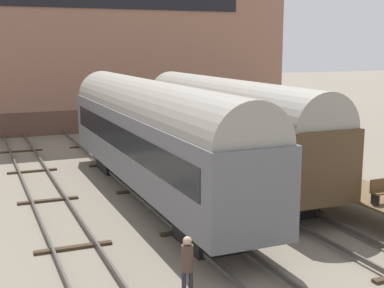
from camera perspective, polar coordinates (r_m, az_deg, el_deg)
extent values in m
plane|color=slate|center=(17.34, 4.15, -12.41)|extent=(200.00, 200.00, 0.00)
cube|color=#4C4742|center=(15.81, -13.14, -14.32)|extent=(0.08, 60.00, 0.16)
cube|color=#4C4742|center=(16.07, -7.95, -13.71)|extent=(0.08, 60.00, 0.16)
cube|color=#3D2D1E|center=(18.69, -12.52, -10.74)|extent=(2.60, 0.24, 0.10)
cube|color=#3D2D1E|center=(24.33, -15.10, -5.84)|extent=(2.60, 0.24, 0.10)
cube|color=#3D2D1E|center=(30.11, -16.67, -2.79)|extent=(2.60, 0.24, 0.10)
cube|color=#3D2D1E|center=(35.96, -17.73, -0.73)|extent=(2.60, 0.24, 0.10)
cube|color=#3D2D1E|center=(41.85, -18.49, 0.75)|extent=(2.60, 0.24, 0.10)
cube|color=#4C4742|center=(16.98, 1.94, -12.24)|extent=(0.08, 60.00, 0.16)
cube|color=#4C4742|center=(17.58, 6.28, -11.48)|extent=(0.08, 60.00, 0.16)
cube|color=#3D2D1E|center=(19.86, 0.18, -9.20)|extent=(2.60, 0.24, 0.10)
cube|color=#3D2D1E|center=(25.23, -5.16, -4.92)|extent=(2.60, 0.24, 0.10)
cube|color=#3D2D1E|center=(30.84, -8.55, -2.15)|extent=(2.60, 0.24, 0.10)
cube|color=#3D2D1E|center=(36.58, -10.88, -0.23)|extent=(2.60, 0.24, 0.10)
cube|color=#3D2D1E|center=(42.38, -12.58, 1.16)|extent=(2.60, 0.24, 0.10)
cube|color=#4C4742|center=(19.11, 14.17, -9.92)|extent=(0.08, 60.00, 0.16)
cube|color=#4C4742|center=(19.97, 17.51, -9.19)|extent=(0.08, 60.00, 0.16)
cube|color=#3D2D1E|center=(21.85, 10.93, -7.53)|extent=(2.60, 0.24, 0.10)
cube|color=#3D2D1E|center=(26.83, 3.82, -3.97)|extent=(2.60, 0.24, 0.10)
cube|color=#3D2D1E|center=(32.16, -0.96, -1.51)|extent=(2.60, 0.24, 0.10)
cube|color=#3D2D1E|center=(37.70, -4.35, 0.24)|extent=(2.60, 0.24, 0.10)
cube|color=#3D2D1E|center=(43.35, -6.87, 1.54)|extent=(2.60, 0.24, 0.10)
cube|color=black|center=(29.58, -7.98, -1.79)|extent=(1.80, 2.40, 1.00)
cube|color=black|center=(18.55, 1.82, -9.17)|extent=(1.80, 2.40, 1.00)
cube|color=slate|center=(23.50, -4.30, -0.04)|extent=(2.85, 18.63, 2.91)
cube|color=black|center=(23.44, -4.31, 0.79)|extent=(2.89, 17.14, 1.05)
cylinder|color=gray|center=(23.28, -4.35, 3.48)|extent=(2.71, 18.26, 2.71)
cube|color=black|center=(31.48, -0.52, -0.94)|extent=(1.80, 2.40, 1.00)
cube|color=black|center=(22.33, 9.87, -5.89)|extent=(1.80, 2.40, 1.00)
cube|color=#4C3823|center=(26.40, 3.83, 0.98)|extent=(2.90, 16.26, 2.77)
cube|color=black|center=(26.35, 3.84, 1.69)|extent=(2.94, 14.96, 1.00)
cylinder|color=gray|center=(26.21, 3.87, 3.97)|extent=(2.75, 15.94, 2.75)
cylinder|color=brown|center=(23.97, 11.48, -4.87)|extent=(0.20, 0.20, 0.95)
cylinder|color=brown|center=(25.21, 15.52, -4.29)|extent=(0.20, 0.20, 0.95)
cube|color=black|center=(20.49, 18.95, -5.63)|extent=(0.06, 0.40, 0.40)
cylinder|color=#282833|center=(14.65, -0.87, -15.01)|extent=(0.12, 0.12, 0.87)
cylinder|color=#282833|center=(14.71, -0.12, -14.88)|extent=(0.12, 0.12, 0.87)
cylinder|color=#4C382D|center=(14.36, -0.50, -12.07)|extent=(0.32, 0.32, 0.72)
sphere|color=tan|center=(14.18, -0.50, -10.28)|extent=(0.24, 0.24, 0.24)
cube|color=brown|center=(48.35, -10.54, 3.40)|extent=(31.57, 11.77, 1.83)
cube|color=#936651|center=(48.11, -10.92, 14.29)|extent=(31.57, 11.77, 16.49)
cube|color=black|center=(42.34, -9.18, 14.89)|extent=(22.10, 0.10, 1.20)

